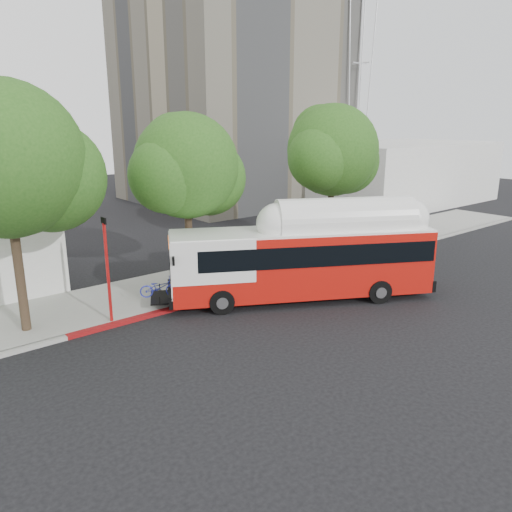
# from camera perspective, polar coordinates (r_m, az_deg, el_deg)

# --- Properties ---
(ground) EXTENTS (120.00, 120.00, 0.00)m
(ground) POSITION_cam_1_polar(r_m,az_deg,el_deg) (21.57, 3.44, -7.15)
(ground) COLOR black
(ground) RESTS_ON ground
(sidewalk) EXTENTS (60.00, 5.00, 0.15)m
(sidewalk) POSITION_cam_1_polar(r_m,az_deg,el_deg) (26.37, -6.21, -2.79)
(sidewalk) COLOR gray
(sidewalk) RESTS_ON ground
(curb_strip) EXTENTS (60.00, 0.30, 0.15)m
(curb_strip) POSITION_cam_1_polar(r_m,az_deg,el_deg) (24.34, -2.82, -4.27)
(curb_strip) COLOR gray
(curb_strip) RESTS_ON ground
(red_curb_segment) EXTENTS (10.00, 0.32, 0.16)m
(red_curb_segment) POSITION_cam_1_polar(r_m,az_deg,el_deg) (22.80, -8.91, -5.83)
(red_curb_segment) COLOR maroon
(red_curb_segment) RESTS_ON ground
(street_tree_left) EXTENTS (6.67, 5.80, 9.74)m
(street_tree_left) POSITION_cam_1_polar(r_m,az_deg,el_deg) (20.80, -25.49, 9.37)
(street_tree_left) COLOR #2D2116
(street_tree_left) RESTS_ON ground
(street_tree_mid) EXTENTS (5.75, 5.00, 8.62)m
(street_tree_mid) POSITION_cam_1_polar(r_m,az_deg,el_deg) (24.49, -7.20, 9.76)
(street_tree_mid) COLOR #2D2116
(street_tree_mid) RESTS_ON ground
(street_tree_right) EXTENTS (6.21, 5.40, 9.18)m
(street_tree_right) POSITION_cam_1_polar(r_m,az_deg,el_deg) (30.86, 9.22, 11.47)
(street_tree_right) COLOR #2D2116
(street_tree_right) RESTS_ON ground
(apartment_tower) EXTENTS (18.00, 18.00, 37.00)m
(apartment_tower) POSITION_cam_1_polar(r_m,az_deg,el_deg) (53.83, -3.08, 25.36)
(apartment_tower) COLOR gray
(apartment_tower) RESTS_ON ground
(horizon_block) EXTENTS (20.00, 12.00, 6.00)m
(horizon_block) POSITION_cam_1_polar(r_m,az_deg,el_deg) (53.52, 15.68, 9.17)
(horizon_block) COLOR silver
(horizon_block) RESTS_ON ground
(transit_bus) EXTENTS (12.47, 8.22, 3.84)m
(transit_bus) POSITION_cam_1_polar(r_m,az_deg,el_deg) (23.39, 5.47, -0.72)
(transit_bus) COLOR #B8130C
(transit_bus) RESTS_ON ground
(signal_pole) EXTENTS (0.13, 0.43, 4.52)m
(signal_pole) POSITION_cam_1_polar(r_m,az_deg,el_deg) (21.08, -16.59, -1.63)
(signal_pole) COLOR red
(signal_pole) RESTS_ON ground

